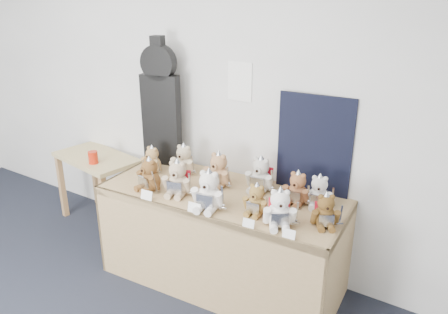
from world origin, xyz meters
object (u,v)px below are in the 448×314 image
Objects in this scene: teddy_front_end at (325,212)px; teddy_back_centre_right at (260,176)px; teddy_front_far_left at (149,176)px; display_table at (217,216)px; side_table at (97,168)px; teddy_back_centre_left at (218,171)px; teddy_front_far_right at (280,210)px; guitar_case at (161,104)px; teddy_front_centre at (209,192)px; teddy_front_right at (256,201)px; red_cup at (93,157)px; teddy_front_left at (178,179)px; teddy_back_right at (297,189)px; teddy_back_far_left at (152,160)px; teddy_back_end at (319,193)px; teddy_back_left at (184,161)px.

teddy_back_centre_right is at bearing 127.84° from teddy_front_end.
display_table is at bearing 32.73° from teddy_front_far_left.
teddy_back_centre_left is at bearing 6.73° from side_table.
teddy_front_far_left reaches higher than side_table.
teddy_front_far_left reaches higher than teddy_front_end.
teddy_front_far_right reaches higher than teddy_front_end.
guitar_case reaches higher than teddy_front_centre.
red_cup is at bearing 171.55° from teddy_front_right.
teddy_front_left is 0.99× the size of teddy_back_centre_left.
teddy_back_centre_left is (-0.90, 0.14, 0.02)m from teddy_front_end.
teddy_front_right is 0.97× the size of teddy_front_end.
teddy_front_centre is 1.26× the size of teddy_front_end.
teddy_front_far_left is 0.52m from teddy_back_centre_left.
teddy_front_left reaches higher than teddy_back_right.
teddy_back_end is at bearing 9.61° from teddy_back_far_left.
teddy_front_far_left is at bearing -101.75° from teddy_back_left.
red_cup is (0.13, -0.14, 0.18)m from side_table.
display_table is 1.07m from guitar_case.
teddy_front_right is 0.51m from teddy_back_centre_left.
teddy_front_far_left reaches higher than teddy_back_right.
guitar_case reaches higher than teddy_back_right.
teddy_front_left is 1.03× the size of teddy_front_far_right.
teddy_back_left is (-0.20, 0.33, -0.01)m from teddy_front_left.
teddy_back_left is (0.30, -0.10, -0.41)m from guitar_case.
teddy_front_right is (0.31, 0.11, -0.03)m from teddy_front_centre.
teddy_front_centre is 0.76m from teddy_back_end.
teddy_back_end is at bearing -6.28° from teddy_back_centre_right.
teddy_front_centre is at bearing -5.26° from side_table.
guitar_case is 1.65m from teddy_front_end.
teddy_back_centre_left is at bearing 3.48° from red_cup.
guitar_case is 0.47m from teddy_back_far_left.
teddy_front_right is at bearing 133.37° from teddy_front_far_right.
teddy_front_centre reaches higher than teddy_back_centre_right.
guitar_case is 3.59× the size of teddy_front_left.
teddy_back_right reaches higher than teddy_front_right.
teddy_front_far_right is 1.15× the size of teddy_front_end.
display_table is at bearing -33.38° from guitar_case.
teddy_front_far_right is 0.29m from teddy_front_end.
teddy_back_right is at bearing 18.32° from display_table.
teddy_front_far_left reaches higher than teddy_front_right.
guitar_case is 1.26m from teddy_front_right.
teddy_front_far_right is at bearing -53.11° from teddy_back_centre_right.
teddy_front_right is at bearing -5.80° from teddy_back_far_left.
teddy_back_centre_left reaches higher than teddy_back_far_left.
display_table is 0.64m from teddy_front_far_right.
teddy_back_left is at bearing 98.95° from teddy_front_far_left.
teddy_back_end reaches higher than side_table.
teddy_back_centre_left is at bearing -175.44° from teddy_back_right.
teddy_front_right is (0.85, 0.10, -0.02)m from teddy_front_far_left.
teddy_back_right is at bearing -13.29° from teddy_back_centre_right.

